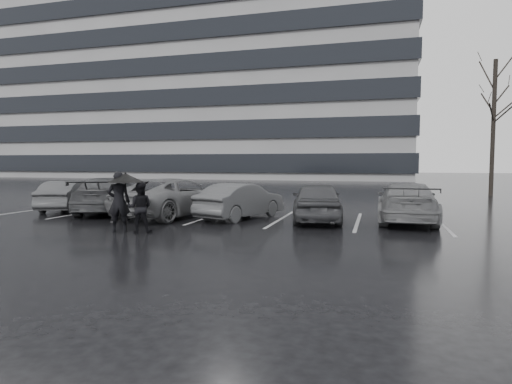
{
  "coord_description": "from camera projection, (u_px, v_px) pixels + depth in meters",
  "views": [
    {
      "loc": [
        4.02,
        -13.04,
        2.12
      ],
      "look_at": [
        0.05,
        1.0,
        1.1
      ],
      "focal_mm": 30.0,
      "sensor_mm": 36.0,
      "label": 1
    }
  ],
  "objects": [
    {
      "name": "ground",
      "position": [
        246.0,
        228.0,
        13.76
      ],
      "size": [
        160.0,
        160.0,
        0.0
      ],
      "primitive_type": "plane",
      "color": "black",
      "rests_on": "ground"
    },
    {
      "name": "office_building",
      "position": [
        201.0,
        82.0,
        64.8
      ],
      "size": [
        61.0,
        26.0,
        29.0
      ],
      "color": "gray",
      "rests_on": "ground"
    },
    {
      "name": "car_main",
      "position": [
        316.0,
        201.0,
        15.35
      ],
      "size": [
        2.38,
        4.41,
        1.42
      ],
      "primitive_type": "imported",
      "rotation": [
        0.0,
        0.0,
        3.31
      ],
      "color": "black",
      "rests_on": "ground"
    },
    {
      "name": "car_west_a",
      "position": [
        241.0,
        201.0,
        16.12
      ],
      "size": [
        2.62,
        4.26,
        1.32
      ],
      "primitive_type": "imported",
      "rotation": [
        0.0,
        0.0,
        2.81
      ],
      "color": "#29292B",
      "rests_on": "ground"
    },
    {
      "name": "car_west_b",
      "position": [
        175.0,
        197.0,
        16.86
      ],
      "size": [
        3.48,
        5.74,
        1.49
      ],
      "primitive_type": "imported",
      "rotation": [
        0.0,
        0.0,
        2.94
      ],
      "color": "#474749",
      "rests_on": "ground"
    },
    {
      "name": "car_west_c",
      "position": [
        110.0,
        195.0,
        17.98
      ],
      "size": [
        3.64,
        5.52,
        1.48
      ],
      "primitive_type": "imported",
      "rotation": [
        0.0,
        0.0,
        3.48
      ],
      "color": "black",
      "rests_on": "ground"
    },
    {
      "name": "car_west_d",
      "position": [
        68.0,
        196.0,
        18.8
      ],
      "size": [
        2.61,
        4.16,
        1.3
      ],
      "primitive_type": "imported",
      "rotation": [
        0.0,
        0.0,
        3.49
      ],
      "color": "#29292B",
      "rests_on": "ground"
    },
    {
      "name": "car_east",
      "position": [
        407.0,
        202.0,
        15.1
      ],
      "size": [
        2.02,
        4.87,
        1.41
      ],
      "primitive_type": "imported",
      "rotation": [
        0.0,
        0.0,
        3.13
      ],
      "color": "#474749",
      "rests_on": "ground"
    },
    {
      "name": "pedestrian_left",
      "position": [
        119.0,
        202.0,
        12.98
      ],
      "size": [
        0.79,
        0.67,
        1.83
      ],
      "primitive_type": "imported",
      "rotation": [
        0.0,
        0.0,
        3.54
      ],
      "color": "black",
      "rests_on": "ground"
    },
    {
      "name": "pedestrian_right",
      "position": [
        140.0,
        208.0,
        12.84
      ],
      "size": [
        0.88,
        0.78,
        1.52
      ],
      "primitive_type": "imported",
      "rotation": [
        0.0,
        0.0,
        3.46
      ],
      "color": "black",
      "rests_on": "ground"
    },
    {
      "name": "umbrella",
      "position": [
        126.0,
        178.0,
        12.88
      ],
      "size": [
        1.07,
        1.07,
        1.81
      ],
      "color": "black",
      "rests_on": "ground"
    },
    {
      "name": "stall_stripes",
      "position": [
        245.0,
        218.0,
        16.37
      ],
      "size": [
        19.72,
        5.0,
        0.0
      ],
      "color": "#9E9DA0",
      "rests_on": "ground"
    },
    {
      "name": "tree_north",
      "position": [
        493.0,
        128.0,
        26.79
      ],
      "size": [
        0.26,
        0.26,
        8.5
      ],
      "primitive_type": "cylinder",
      "color": "black",
      "rests_on": "ground"
    }
  ]
}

